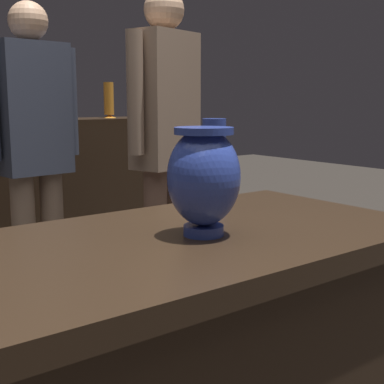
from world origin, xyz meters
TOP-DOWN VIEW (x-y plane):
  - vase_centerpiece at (0.04, -0.03)m, footprint 0.17×0.17m
  - vase_tall_behind at (0.27, 0.20)m, footprint 0.08×0.08m
  - shelf_vase_far_right at (1.04, 2.23)m, footprint 0.09×0.09m
  - shelf_vase_right at (0.52, 2.17)m, footprint 0.13×0.13m
  - visitor_near_right at (0.72, 1.11)m, footprint 0.45×0.26m
  - visitor_center_back at (0.23, 1.47)m, footprint 0.47×0.22m

SIDE VIEW (x-z plane):
  - visitor_center_back at x=0.23m, z-range 0.13..1.68m
  - vase_tall_behind at x=0.27m, z-range 0.80..1.05m
  - vase_centerpiece at x=0.04m, z-range 0.81..1.06m
  - visitor_near_right at x=0.72m, z-range 0.14..1.74m
  - shelf_vase_far_right at x=1.04m, z-range 0.98..1.22m
  - shelf_vase_right at x=0.52m, z-range 1.00..1.22m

